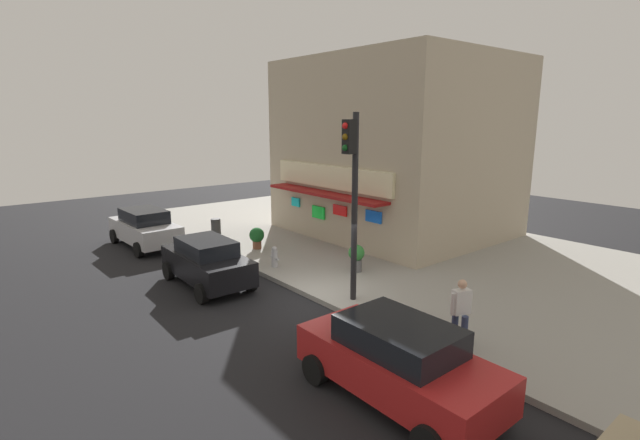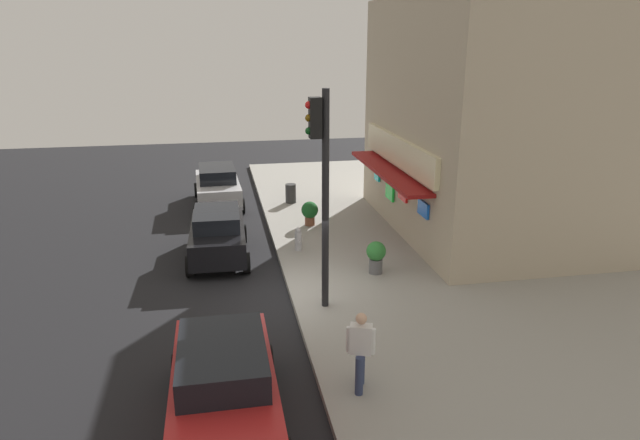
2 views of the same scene
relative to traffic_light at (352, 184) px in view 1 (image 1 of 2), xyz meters
name	(u,v)px [view 1 (image 1 of 2)]	position (x,y,z in m)	size (l,w,h in m)	color
ground_plane	(313,301)	(-0.98, -0.70, -3.69)	(50.05, 50.05, 0.00)	black
sidewalk	(440,259)	(-0.98, 5.79, -3.61)	(33.36, 12.97, 0.16)	gray
corner_building	(396,148)	(-5.25, 7.76, 0.47)	(9.41, 8.91, 8.00)	tan
traffic_light	(352,184)	(0.00, 0.00, 0.00)	(0.32, 0.58, 5.53)	black
fire_hydrant	(275,257)	(-4.11, 0.02, -3.15)	(0.47, 0.23, 0.78)	#B2B2B7
trash_can	(216,227)	(-9.76, 0.54, -3.13)	(0.44, 0.44, 0.79)	#2D2D2D
pedestrian	(461,309)	(3.73, 0.07, -2.62)	(0.55, 0.57, 1.65)	navy
potted_plant_by_doorway	(356,256)	(-1.82, 1.98, -2.96)	(0.58, 0.58, 0.98)	#59595B
potted_plant_by_window	(257,236)	(-6.62, 0.82, -3.00)	(0.62, 0.62, 0.90)	brown
parked_car_silver	(145,228)	(-10.52, -2.47, -2.84)	(4.24, 2.07, 1.66)	#B7B7BC
parked_car_red	(398,360)	(4.11, -2.58, -2.84)	(4.25, 2.06, 1.64)	#AD1E1E
parked_car_black	(207,262)	(-4.31, -2.56, -2.86)	(3.95, 1.97, 1.60)	black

